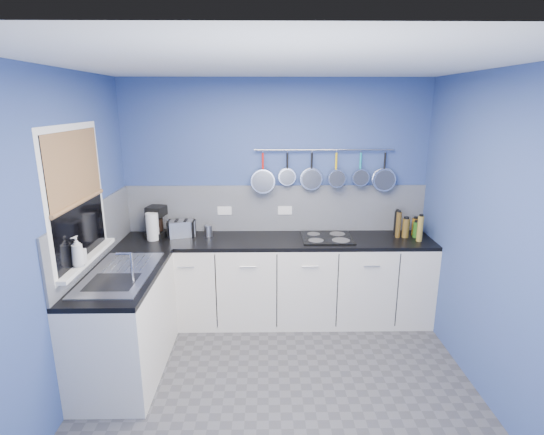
{
  "coord_description": "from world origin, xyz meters",
  "views": [
    {
      "loc": [
        -0.1,
        -2.92,
        2.26
      ],
      "look_at": [
        -0.05,
        0.75,
        1.25
      ],
      "focal_mm": 27.9,
      "sensor_mm": 36.0,
      "label": 1
    }
  ],
  "objects_px": {
    "paper_towel": "(153,226)",
    "coffee_maker": "(157,222)",
    "hob": "(327,238)",
    "soap_bottle_b": "(80,254)",
    "toaster": "(182,229)",
    "canister": "(208,231)",
    "soap_bottle_a": "(77,251)"
  },
  "relations": [
    {
      "from": "soap_bottle_a",
      "to": "coffee_maker",
      "type": "relative_size",
      "value": 0.74
    },
    {
      "from": "hob",
      "to": "soap_bottle_b",
      "type": "bearing_deg",
      "value": -152.41
    },
    {
      "from": "coffee_maker",
      "to": "soap_bottle_a",
      "type": "bearing_deg",
      "value": -90.79
    },
    {
      "from": "soap_bottle_b",
      "to": "paper_towel",
      "type": "xyz_separation_m",
      "value": [
        0.27,
        1.05,
        -0.1
      ]
    },
    {
      "from": "soap_bottle_b",
      "to": "canister",
      "type": "relative_size",
      "value": 1.44
    },
    {
      "from": "soap_bottle_a",
      "to": "toaster",
      "type": "distance_m",
      "value": 1.33
    },
    {
      "from": "coffee_maker",
      "to": "soap_bottle_b",
      "type": "bearing_deg",
      "value": -91.27
    },
    {
      "from": "coffee_maker",
      "to": "canister",
      "type": "height_order",
      "value": "coffee_maker"
    },
    {
      "from": "soap_bottle_b",
      "to": "canister",
      "type": "distance_m",
      "value": 1.43
    },
    {
      "from": "paper_towel",
      "to": "canister",
      "type": "xyz_separation_m",
      "value": [
        0.55,
        0.1,
        -0.08
      ]
    },
    {
      "from": "paper_towel",
      "to": "coffee_maker",
      "type": "height_order",
      "value": "coffee_maker"
    },
    {
      "from": "toaster",
      "to": "hob",
      "type": "height_order",
      "value": "toaster"
    },
    {
      "from": "paper_towel",
      "to": "coffee_maker",
      "type": "bearing_deg",
      "value": 78.02
    },
    {
      "from": "toaster",
      "to": "coffee_maker",
      "type": "bearing_deg",
      "value": 166.25
    },
    {
      "from": "soap_bottle_a",
      "to": "hob",
      "type": "bearing_deg",
      "value": 28.48
    },
    {
      "from": "paper_towel",
      "to": "canister",
      "type": "bearing_deg",
      "value": 10.17
    },
    {
      "from": "hob",
      "to": "paper_towel",
      "type": "bearing_deg",
      "value": -179.29
    },
    {
      "from": "soap_bottle_a",
      "to": "toaster",
      "type": "height_order",
      "value": "soap_bottle_a"
    },
    {
      "from": "soap_bottle_a",
      "to": "soap_bottle_b",
      "type": "bearing_deg",
      "value": 90.0
    },
    {
      "from": "coffee_maker",
      "to": "hob",
      "type": "xyz_separation_m",
      "value": [
        1.76,
        -0.07,
        -0.16
      ]
    },
    {
      "from": "paper_towel",
      "to": "soap_bottle_a",
      "type": "bearing_deg",
      "value": -104.12
    },
    {
      "from": "soap_bottle_a",
      "to": "canister",
      "type": "height_order",
      "value": "soap_bottle_a"
    },
    {
      "from": "paper_towel",
      "to": "canister",
      "type": "distance_m",
      "value": 0.56
    },
    {
      "from": "paper_towel",
      "to": "hob",
      "type": "relative_size",
      "value": 0.54
    },
    {
      "from": "paper_towel",
      "to": "toaster",
      "type": "xyz_separation_m",
      "value": [
        0.27,
        0.11,
        -0.06
      ]
    },
    {
      "from": "coffee_maker",
      "to": "canister",
      "type": "distance_m",
      "value": 0.54
    },
    {
      "from": "soap_bottle_b",
      "to": "canister",
      "type": "bearing_deg",
      "value": 54.38
    },
    {
      "from": "soap_bottle_a",
      "to": "toaster",
      "type": "bearing_deg",
      "value": 65.63
    },
    {
      "from": "coffee_maker",
      "to": "toaster",
      "type": "bearing_deg",
      "value": 17.08
    },
    {
      "from": "soap_bottle_b",
      "to": "toaster",
      "type": "bearing_deg",
      "value": 64.88
    },
    {
      "from": "soap_bottle_a",
      "to": "paper_towel",
      "type": "relative_size",
      "value": 0.86
    },
    {
      "from": "soap_bottle_a",
      "to": "hob",
      "type": "relative_size",
      "value": 0.46
    }
  ]
}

